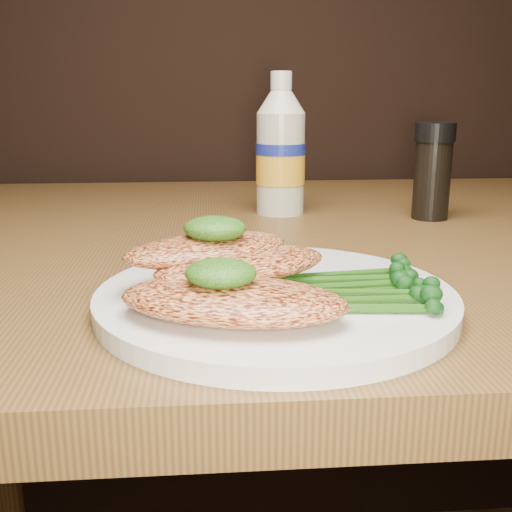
{
  "coord_description": "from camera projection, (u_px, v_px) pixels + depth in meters",
  "views": [
    {
      "loc": [
        -0.16,
        0.37,
        0.9
      ],
      "look_at": [
        -0.12,
        0.79,
        0.79
      ],
      "focal_mm": 43.03,
      "sensor_mm": 36.0,
      "label": 1
    }
  ],
  "objects": [
    {
      "name": "dining_table",
      "position": [
        333.0,
        507.0,
        0.81
      ],
      "size": [
        1.2,
        0.8,
        0.75
      ],
      "primitive_type": null,
      "color": "#4D3117",
      "rests_on": "floor"
    },
    {
      "name": "plate",
      "position": [
        275.0,
        299.0,
        0.45
      ],
      "size": [
        0.26,
        0.26,
        0.01
      ],
      "primitive_type": "cylinder",
      "color": "white",
      "rests_on": "dining_table"
    },
    {
      "name": "chicken_front",
      "position": [
        233.0,
        300.0,
        0.39
      ],
      "size": [
        0.16,
        0.12,
        0.02
      ],
      "primitive_type": "ellipsoid",
      "rotation": [
        0.0,
        0.0,
        -0.28
      ],
      "color": "#E88949",
      "rests_on": "plate"
    },
    {
      "name": "chicken_mid",
      "position": [
        242.0,
        265.0,
        0.44
      ],
      "size": [
        0.15,
        0.12,
        0.02
      ],
      "primitive_type": "ellipsoid",
      "rotation": [
        0.0,
        0.0,
        0.44
      ],
      "color": "#E88949",
      "rests_on": "plate"
    },
    {
      "name": "chicken_back",
      "position": [
        207.0,
        249.0,
        0.45
      ],
      "size": [
        0.15,
        0.12,
        0.02
      ],
      "primitive_type": "ellipsoid",
      "rotation": [
        0.0,
        0.0,
        0.45
      ],
      "color": "#E88949",
      "rests_on": "plate"
    },
    {
      "name": "pesto_front",
      "position": [
        221.0,
        273.0,
        0.39
      ],
      "size": [
        0.05,
        0.05,
        0.02
      ],
      "primitive_type": "ellipsoid",
      "rotation": [
        0.0,
        0.0,
        -0.23
      ],
      "color": "black",
      "rests_on": "chicken_front"
    },
    {
      "name": "pesto_back",
      "position": [
        215.0,
        228.0,
        0.45
      ],
      "size": [
        0.06,
        0.06,
        0.02
      ],
      "primitive_type": "ellipsoid",
      "rotation": [
        0.0,
        0.0,
        -0.35
      ],
      "color": "black",
      "rests_on": "chicken_back"
    },
    {
      "name": "broccolini_bundle",
      "position": [
        350.0,
        283.0,
        0.43
      ],
      "size": [
        0.14,
        0.12,
        0.02
      ],
      "primitive_type": null,
      "rotation": [
        0.0,
        0.0,
        -0.2
      ],
      "color": "#214E11",
      "rests_on": "plate"
    },
    {
      "name": "mayo_bottle",
      "position": [
        281.0,
        144.0,
        0.78
      ],
      "size": [
        0.08,
        0.08,
        0.18
      ],
      "primitive_type": null,
      "rotation": [
        0.0,
        0.0,
        0.36
      ],
      "color": "beige",
      "rests_on": "dining_table"
    },
    {
      "name": "pepper_grinder",
      "position": [
        433.0,
        171.0,
        0.75
      ],
      "size": [
        0.05,
        0.05,
        0.12
      ],
      "primitive_type": null,
      "rotation": [
        0.0,
        0.0,
        -0.13
      ],
      "color": "black",
      "rests_on": "dining_table"
    }
  ]
}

